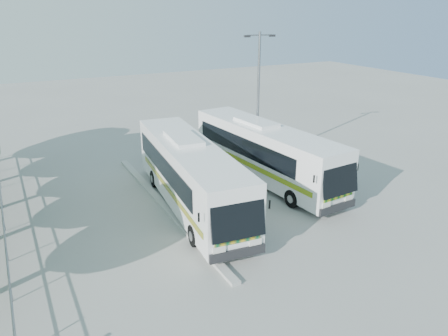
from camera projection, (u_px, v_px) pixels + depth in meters
ground at (219, 213)px, 22.77m from camera, size 100.00×100.00×0.00m
kerb_divider at (164, 206)px, 23.41m from camera, size 0.40×16.00×0.15m
railing at (2, 209)px, 21.50m from camera, size 0.06×22.00×1.00m
coach_main at (190, 174)px, 22.80m from camera, size 3.66×12.63×3.46m
coach_adjacent at (266, 152)px, 26.38m from camera, size 3.52×12.39×3.39m
lamppost at (258, 93)px, 28.54m from camera, size 2.12×0.42×8.65m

